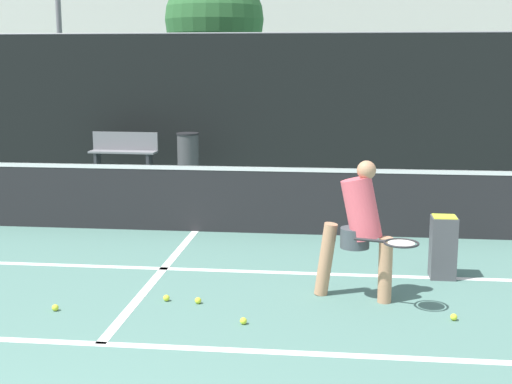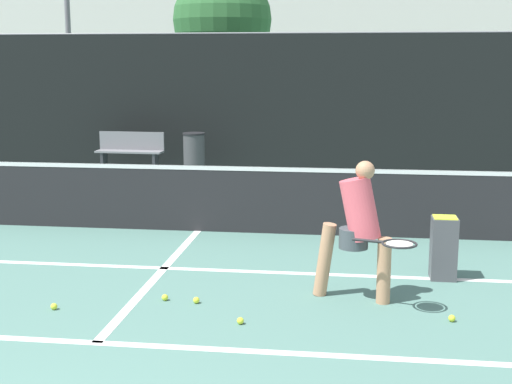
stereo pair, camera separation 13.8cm
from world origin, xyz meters
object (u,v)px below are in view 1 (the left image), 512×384
Objects in this scene: courtside_bench at (124,151)px; parked_car at (241,129)px; trash_bin at (188,153)px; player_practicing at (360,226)px; ball_hopper at (443,246)px.

courtside_bench is 0.34× the size of parked_car.
parked_car is (0.63, 3.94, 0.16)m from trash_bin.
trash_bin is (1.45, -0.06, -0.02)m from courtside_bench.
trash_bin is 0.20× the size of parked_car.
courtside_bench is (-4.90, 8.02, -0.31)m from player_practicing.
trash_bin is (-3.45, 7.96, -0.34)m from player_practicing.
player_practicing reaches higher than trash_bin.
player_practicing is 1.35m from ball_hopper.
trash_bin reaches higher than ball_hopper.
player_practicing is 12.23m from parked_car.
player_practicing is at bearing -138.35° from ball_hopper.
courtside_bench is at bearing 177.51° from trash_bin.
player_practicing is 0.33× the size of parked_car.
trash_bin reaches higher than courtside_bench.
ball_hopper is at bearing 56.39° from player_practicing.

